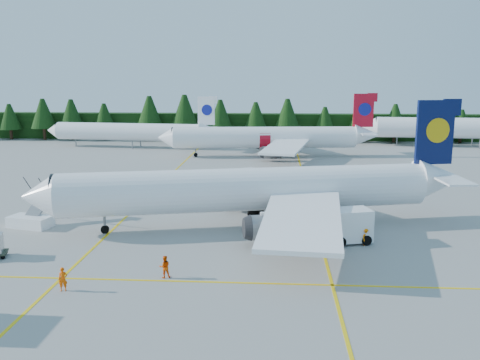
# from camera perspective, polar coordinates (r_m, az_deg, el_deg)

# --- Properties ---
(ground) EXTENTS (320.00, 320.00, 0.00)m
(ground) POSITION_cam_1_polar(r_m,az_deg,el_deg) (45.14, 1.36, -8.08)
(ground) COLOR #999A94
(ground) RESTS_ON ground
(taxi_stripe_a) EXTENTS (0.25, 120.00, 0.01)m
(taxi_stripe_a) POSITION_cam_1_polar(r_m,az_deg,el_deg) (66.23, -10.07, -1.98)
(taxi_stripe_a) COLOR yellow
(taxi_stripe_a) RESTS_ON ground
(taxi_stripe_b) EXTENTS (0.25, 120.00, 0.01)m
(taxi_stripe_b) POSITION_cam_1_polar(r_m,az_deg,el_deg) (64.47, 7.47, -2.27)
(taxi_stripe_b) COLOR yellow
(taxi_stripe_b) RESTS_ON ground
(taxi_stripe_cross) EXTENTS (80.00, 0.25, 0.01)m
(taxi_stripe_cross) POSITION_cam_1_polar(r_m,az_deg,el_deg) (39.53, 0.97, -10.94)
(taxi_stripe_cross) COLOR yellow
(taxi_stripe_cross) RESTS_ON ground
(treeline_hedge) EXTENTS (220.00, 4.00, 6.00)m
(treeline_hedge) POSITION_cam_1_polar(r_m,az_deg,el_deg) (125.16, 3.00, 5.71)
(treeline_hedge) COLOR black
(treeline_hedge) RESTS_ON ground
(airliner_navy) EXTENTS (41.95, 34.13, 12.38)m
(airliner_navy) POSITION_cam_1_polar(r_m,az_deg,el_deg) (52.36, -0.11, -1.14)
(airliner_navy) COLOR white
(airliner_navy) RESTS_ON ground
(airliner_red) EXTENTS (39.53, 32.39, 11.50)m
(airliner_red) POSITION_cam_1_polar(r_m,az_deg,el_deg) (98.75, 2.24, 4.52)
(airliner_red) COLOR white
(airliner_red) RESTS_ON ground
(airliner_far_left) EXTENTS (36.36, 7.10, 10.58)m
(airliner_far_left) POSITION_cam_1_polar(r_m,az_deg,el_deg) (113.84, -12.35, 5.08)
(airliner_far_left) COLOR white
(airliner_far_left) RESTS_ON ground
(airliner_far_right) EXTENTS (43.54, 7.09, 12.65)m
(airliner_far_right) POSITION_cam_1_polar(r_m,az_deg,el_deg) (121.50, 22.44, 5.18)
(airliner_far_right) COLOR white
(airliner_far_right) RESTS_ON ground
(airstairs) EXTENTS (4.60, 6.25, 3.78)m
(airstairs) POSITION_cam_1_polar(r_m,az_deg,el_deg) (57.28, -21.27, -3.82)
(airstairs) COLOR white
(airstairs) RESTS_ON ground
(service_truck) EXTENTS (6.74, 3.91, 3.07)m
(service_truck) POSITION_cam_1_polar(r_m,az_deg,el_deg) (48.67, 10.16, -4.95)
(service_truck) COLOR white
(service_truck) RESTS_ON ground
(crew_a) EXTENTS (0.71, 0.56, 1.70)m
(crew_a) POSITION_cam_1_polar(r_m,az_deg,el_deg) (39.88, -18.37, -10.02)
(crew_a) COLOR #F75405
(crew_a) RESTS_ON ground
(crew_b) EXTENTS (0.99, 0.87, 1.70)m
(crew_b) POSITION_cam_1_polar(r_m,az_deg,el_deg) (40.62, -8.04, -9.15)
(crew_b) COLOR #F24B05
(crew_b) RESTS_ON ground
(crew_c) EXTENTS (0.66, 0.77, 1.57)m
(crew_c) POSITION_cam_1_polar(r_m,az_deg,el_deg) (48.80, 13.23, -5.92)
(crew_c) COLOR orange
(crew_c) RESTS_ON ground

